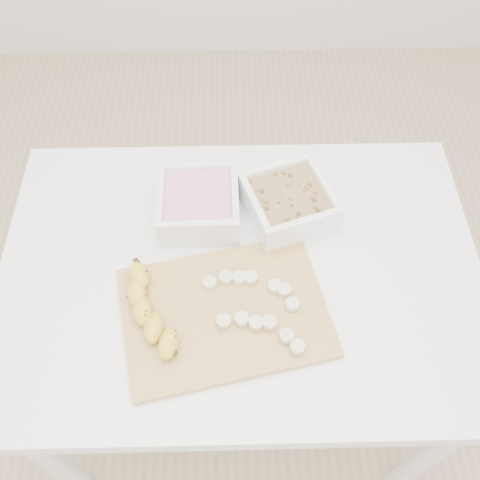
{
  "coord_description": "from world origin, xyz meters",
  "views": [
    {
      "loc": [
        -0.01,
        -0.57,
        1.69
      ],
      "look_at": [
        0.0,
        0.03,
        0.81
      ],
      "focal_mm": 40.0,
      "sensor_mm": 36.0,
      "label": 1
    }
  ],
  "objects_px": {
    "bowl_granola": "(289,203)",
    "cutting_board": "(225,312)",
    "banana": "(151,312)",
    "table": "(240,291)",
    "bowl_yogurt": "(199,204)"
  },
  "relations": [
    {
      "from": "table",
      "to": "bowl_granola",
      "type": "bearing_deg",
      "value": 52.24
    },
    {
      "from": "banana",
      "to": "table",
      "type": "bearing_deg",
      "value": 20.6
    },
    {
      "from": "bowl_granola",
      "to": "cutting_board",
      "type": "bearing_deg",
      "value": -119.98
    },
    {
      "from": "cutting_board",
      "to": "banana",
      "type": "distance_m",
      "value": 0.14
    },
    {
      "from": "bowl_yogurt",
      "to": "bowl_granola",
      "type": "height_order",
      "value": "same"
    },
    {
      "from": "table",
      "to": "banana",
      "type": "bearing_deg",
      "value": -146.95
    },
    {
      "from": "bowl_yogurt",
      "to": "cutting_board",
      "type": "bearing_deg",
      "value": -77.46
    },
    {
      "from": "bowl_granola",
      "to": "cutting_board",
      "type": "distance_m",
      "value": 0.28
    },
    {
      "from": "bowl_yogurt",
      "to": "cutting_board",
      "type": "height_order",
      "value": "bowl_yogurt"
    },
    {
      "from": "bowl_yogurt",
      "to": "banana",
      "type": "distance_m",
      "value": 0.26
    },
    {
      "from": "cutting_board",
      "to": "bowl_yogurt",
      "type": "bearing_deg",
      "value": 102.54
    },
    {
      "from": "table",
      "to": "bowl_granola",
      "type": "height_order",
      "value": "bowl_granola"
    },
    {
      "from": "bowl_granola",
      "to": "cutting_board",
      "type": "xyz_separation_m",
      "value": [
        -0.14,
        -0.24,
        -0.03
      ]
    },
    {
      "from": "bowl_yogurt",
      "to": "bowl_granola",
      "type": "bearing_deg",
      "value": -0.14
    },
    {
      "from": "banana",
      "to": "bowl_granola",
      "type": "bearing_deg",
      "value": 29.4
    }
  ]
}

